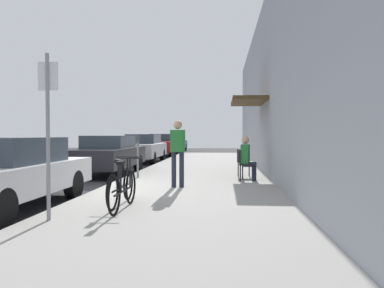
{
  "coord_description": "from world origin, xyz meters",
  "views": [
    {
      "loc": [
        3.13,
        -8.58,
        1.46
      ],
      "look_at": [
        1.74,
        7.12,
        1.05
      ],
      "focal_mm": 33.62,
      "sensor_mm": 36.0,
      "label": 1
    }
  ],
  "objects_px": {
    "parked_car_2": "(143,148)",
    "parked_car_4": "(174,143)",
    "street_sign": "(48,123)",
    "bicycle_0": "(121,186)",
    "bicycle_1": "(123,189)",
    "parking_meter": "(138,153)",
    "parked_car_1": "(108,154)",
    "parked_car_0": "(6,172)",
    "cafe_chair_0": "(245,163)",
    "seated_patron_0": "(247,157)",
    "pedestrian_standing": "(178,148)",
    "cafe_chair_1": "(244,161)",
    "parked_car_3": "(162,145)"
  },
  "relations": [
    {
      "from": "street_sign",
      "to": "seated_patron_0",
      "type": "relative_size",
      "value": 2.02
    },
    {
      "from": "street_sign",
      "to": "bicycle_0",
      "type": "relative_size",
      "value": 1.52
    },
    {
      "from": "bicycle_0",
      "to": "parking_meter",
      "type": "bearing_deg",
      "value": 99.51
    },
    {
      "from": "parked_car_3",
      "to": "parked_car_4",
      "type": "relative_size",
      "value": 1.0
    },
    {
      "from": "parked_car_1",
      "to": "parked_car_2",
      "type": "relative_size",
      "value": 1.0
    },
    {
      "from": "parked_car_3",
      "to": "bicycle_0",
      "type": "relative_size",
      "value": 2.57
    },
    {
      "from": "bicycle_0",
      "to": "seated_patron_0",
      "type": "height_order",
      "value": "seated_patron_0"
    },
    {
      "from": "parked_car_1",
      "to": "parked_car_0",
      "type": "bearing_deg",
      "value": -90.0
    },
    {
      "from": "parked_car_0",
      "to": "pedestrian_standing",
      "type": "xyz_separation_m",
      "value": [
        3.06,
        2.41,
        0.4
      ]
    },
    {
      "from": "parked_car_1",
      "to": "cafe_chair_1",
      "type": "bearing_deg",
      "value": -15.52
    },
    {
      "from": "bicycle_1",
      "to": "parked_car_1",
      "type": "bearing_deg",
      "value": 110.3
    },
    {
      "from": "bicycle_1",
      "to": "cafe_chair_1",
      "type": "relative_size",
      "value": 1.97
    },
    {
      "from": "parked_car_0",
      "to": "seated_patron_0",
      "type": "relative_size",
      "value": 3.41
    },
    {
      "from": "parked_car_0",
      "to": "bicycle_1",
      "type": "distance_m",
      "value": 2.47
    },
    {
      "from": "parked_car_2",
      "to": "parked_car_1",
      "type": "bearing_deg",
      "value": -90.0
    },
    {
      "from": "parked_car_3",
      "to": "seated_patron_0",
      "type": "height_order",
      "value": "parked_car_3"
    },
    {
      "from": "parked_car_1",
      "to": "cafe_chair_1",
      "type": "height_order",
      "value": "parked_car_1"
    },
    {
      "from": "parked_car_4",
      "to": "cafe_chair_1",
      "type": "distance_m",
      "value": 19.76
    },
    {
      "from": "street_sign",
      "to": "bicycle_1",
      "type": "distance_m",
      "value": 1.74
    },
    {
      "from": "parking_meter",
      "to": "bicycle_1",
      "type": "height_order",
      "value": "parking_meter"
    },
    {
      "from": "parked_car_0",
      "to": "bicycle_1",
      "type": "height_order",
      "value": "parked_car_0"
    },
    {
      "from": "bicycle_0",
      "to": "cafe_chair_1",
      "type": "xyz_separation_m",
      "value": [
        2.58,
        4.84,
        0.14
      ]
    },
    {
      "from": "parked_car_4",
      "to": "bicycle_1",
      "type": "height_order",
      "value": "parked_car_4"
    },
    {
      "from": "parked_car_2",
      "to": "bicycle_0",
      "type": "distance_m",
      "value": 12.16
    },
    {
      "from": "parked_car_3",
      "to": "pedestrian_standing",
      "type": "bearing_deg",
      "value": -78.85
    },
    {
      "from": "cafe_chair_1",
      "to": "pedestrian_standing",
      "type": "bearing_deg",
      "value": -126.17
    },
    {
      "from": "seated_patron_0",
      "to": "parked_car_0",
      "type": "bearing_deg",
      "value": -141.01
    },
    {
      "from": "parked_car_0",
      "to": "parked_car_1",
      "type": "distance_m",
      "value": 6.22
    },
    {
      "from": "parked_car_2",
      "to": "parked_car_4",
      "type": "bearing_deg",
      "value": 90.0
    },
    {
      "from": "parked_car_2",
      "to": "street_sign",
      "type": "bearing_deg",
      "value": -83.53
    },
    {
      "from": "parked_car_2",
      "to": "bicycle_1",
      "type": "xyz_separation_m",
      "value": [
        2.43,
        -12.33,
        -0.28
      ]
    },
    {
      "from": "seated_patron_0",
      "to": "parked_car_3",
      "type": "bearing_deg",
      "value": 109.39
    },
    {
      "from": "parking_meter",
      "to": "bicycle_0",
      "type": "bearing_deg",
      "value": -80.49
    },
    {
      "from": "parked_car_2",
      "to": "parked_car_4",
      "type": "height_order",
      "value": "parked_car_2"
    },
    {
      "from": "parked_car_3",
      "to": "parked_car_4",
      "type": "xyz_separation_m",
      "value": [
        -0.0,
        6.08,
        -0.02
      ]
    },
    {
      "from": "street_sign",
      "to": "bicycle_0",
      "type": "xyz_separation_m",
      "value": [
        0.78,
        1.28,
        -1.16
      ]
    },
    {
      "from": "cafe_chair_0",
      "to": "seated_patron_0",
      "type": "distance_m",
      "value": 0.2
    },
    {
      "from": "parked_car_3",
      "to": "seated_patron_0",
      "type": "distance_m",
      "value": 14.81
    },
    {
      "from": "parked_car_4",
      "to": "parking_meter",
      "type": "bearing_deg",
      "value": -85.49
    },
    {
      "from": "parked_car_0",
      "to": "bicycle_0",
      "type": "height_order",
      "value": "parked_car_0"
    },
    {
      "from": "parked_car_3",
      "to": "street_sign",
      "type": "distance_m",
      "value": 19.28
    },
    {
      "from": "cafe_chair_1",
      "to": "parked_car_3",
      "type": "bearing_deg",
      "value": 110.39
    },
    {
      "from": "parked_car_4",
      "to": "cafe_chair_0",
      "type": "relative_size",
      "value": 5.06
    },
    {
      "from": "bicycle_0",
      "to": "cafe_chair_1",
      "type": "bearing_deg",
      "value": 61.96
    },
    {
      "from": "parked_car_1",
      "to": "parking_meter",
      "type": "distance_m",
      "value": 2.41
    },
    {
      "from": "parked_car_1",
      "to": "cafe_chair_0",
      "type": "height_order",
      "value": "parked_car_1"
    },
    {
      "from": "parked_car_4",
      "to": "seated_patron_0",
      "type": "height_order",
      "value": "parked_car_4"
    },
    {
      "from": "parked_car_1",
      "to": "bicycle_1",
      "type": "relative_size",
      "value": 2.57
    },
    {
      "from": "parked_car_4",
      "to": "pedestrian_standing",
      "type": "bearing_deg",
      "value": -81.94
    },
    {
      "from": "parked_car_3",
      "to": "cafe_chair_1",
      "type": "height_order",
      "value": "parked_car_3"
    }
  ]
}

